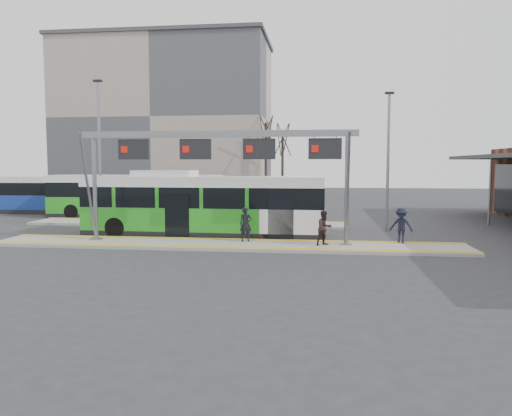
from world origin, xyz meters
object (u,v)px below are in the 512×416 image
(hero_bus, at_px, (203,206))
(passenger_c, at_px, (401,225))
(passenger_b, at_px, (324,228))
(gantry, at_px, (220,153))
(passenger_a, at_px, (246,224))

(hero_bus, relative_size, passenger_c, 7.74)
(hero_bus, xyz_separation_m, passenger_b, (6.33, -3.12, -0.66))
(passenger_b, height_order, passenger_c, passenger_c)
(gantry, relative_size, passenger_a, 8.00)
(gantry, height_order, passenger_a, gantry)
(passenger_c, bearing_deg, hero_bus, -172.51)
(passenger_b, distance_m, passenger_c, 3.69)
(passenger_a, relative_size, passenger_c, 0.99)
(passenger_a, bearing_deg, hero_bus, 116.13)
(hero_bus, bearing_deg, passenger_a, -41.74)
(gantry, xyz_separation_m, passenger_b, (4.86, -0.29, -3.36))
(passenger_a, height_order, passenger_c, passenger_c)
(gantry, bearing_deg, passenger_a, 17.26)
(gantry, bearing_deg, hero_bus, 117.39)
(gantry, distance_m, passenger_c, 9.06)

